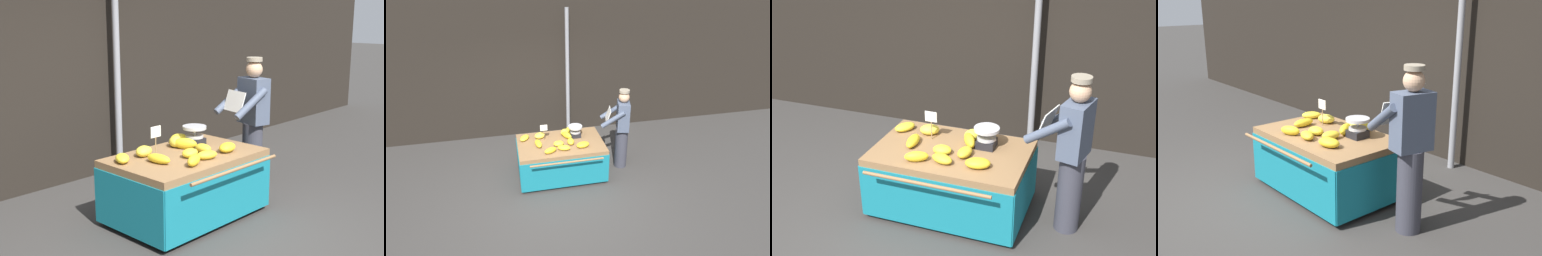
% 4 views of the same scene
% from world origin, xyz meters
% --- Properties ---
extents(ground_plane, '(60.00, 60.00, 0.00)m').
position_xyz_m(ground_plane, '(0.00, 0.00, 0.00)').
color(ground_plane, '#383533').
extents(back_wall, '(16.00, 0.24, 3.91)m').
position_xyz_m(back_wall, '(0.00, 2.84, 1.96)').
color(back_wall, black).
rests_on(back_wall, ground).
extents(street_pole, '(0.09, 0.09, 3.04)m').
position_xyz_m(street_pole, '(0.74, 2.51, 1.52)').
color(street_pole, gray).
rests_on(street_pole, ground).
extents(banana_cart, '(1.70, 1.28, 0.74)m').
position_xyz_m(banana_cart, '(0.23, 0.72, 0.54)').
color(banana_cart, olive).
rests_on(banana_cart, ground).
extents(weighing_scale, '(0.28, 0.28, 0.23)m').
position_xyz_m(weighing_scale, '(0.57, 0.91, 0.86)').
color(weighing_scale, black).
rests_on(weighing_scale, banana_cart).
extents(price_sign, '(0.14, 0.01, 0.34)m').
position_xyz_m(price_sign, '(-0.07, 0.88, 0.99)').
color(price_sign, '#997A51').
rests_on(price_sign, banana_cart).
extents(banana_bunch_0, '(0.27, 0.24, 0.12)m').
position_xyz_m(banana_bunch_0, '(-0.14, 0.99, 0.80)').
color(banana_bunch_0, yellow).
rests_on(banana_bunch_0, banana_cart).
extents(banana_bunch_1, '(0.29, 0.23, 0.10)m').
position_xyz_m(banana_bunch_1, '(0.62, 0.45, 0.79)').
color(banana_bunch_1, gold).
rests_on(banana_bunch_1, banana_cart).
extents(banana_bunch_2, '(0.27, 0.20, 0.09)m').
position_xyz_m(banana_bunch_2, '(0.25, 0.42, 0.79)').
color(banana_bunch_2, gold).
rests_on(banana_bunch_2, banana_cart).
extents(banana_bunch_3, '(0.27, 0.21, 0.11)m').
position_xyz_m(banana_bunch_3, '(-0.02, 0.37, 0.80)').
color(banana_bunch_3, gold).
rests_on(banana_bunch_3, banana_cart).
extents(banana_bunch_4, '(0.21, 0.27, 0.13)m').
position_xyz_m(banana_bunch_4, '(0.50, 1.07, 0.80)').
color(banana_bunch_4, yellow).
rests_on(banana_bunch_4, banana_cart).
extents(banana_bunch_5, '(0.24, 0.25, 0.13)m').
position_xyz_m(banana_bunch_5, '(0.37, 1.02, 0.80)').
color(banana_bunch_5, yellow).
rests_on(banana_bunch_5, banana_cart).
extents(banana_bunch_6, '(0.21, 0.17, 0.10)m').
position_xyz_m(banana_bunch_6, '(0.18, 0.60, 0.79)').
color(banana_bunch_6, yellow).
rests_on(banana_bunch_6, banana_cart).
extents(banana_bunch_7, '(0.16, 0.24, 0.10)m').
position_xyz_m(banana_bunch_7, '(0.42, 0.63, 0.79)').
color(banana_bunch_7, gold).
rests_on(banana_bunch_7, banana_cart).
extents(banana_bunch_8, '(0.24, 0.30, 0.13)m').
position_xyz_m(banana_bunch_8, '(0.39, 0.88, 0.80)').
color(banana_bunch_8, gold).
rests_on(banana_bunch_8, banana_cart).
extents(banana_bunch_9, '(0.26, 0.29, 0.09)m').
position_xyz_m(banana_bunch_9, '(-0.45, 0.98, 0.79)').
color(banana_bunch_9, yellow).
rests_on(banana_bunch_9, banana_cart).
extents(banana_bunch_10, '(0.15, 0.31, 0.10)m').
position_xyz_m(banana_bunch_10, '(-0.21, 0.69, 0.79)').
color(banana_bunch_10, gold).
rests_on(banana_bunch_10, banana_cart).
extents(vendor_person, '(0.66, 0.61, 1.71)m').
position_xyz_m(vendor_person, '(1.51, 0.78, 0.87)').
color(vendor_person, '#383842').
rests_on(vendor_person, ground).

